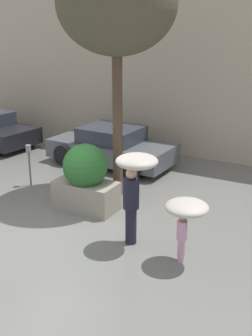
{
  "coord_description": "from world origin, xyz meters",
  "views": [
    {
      "loc": [
        5.17,
        -6.52,
        4.2
      ],
      "look_at": [
        0.78,
        1.6,
        1.05
      ],
      "focal_mm": 45.0,
      "sensor_mm": 36.0,
      "label": 1
    }
  ],
  "objects_px": {
    "planter_box": "(86,178)",
    "street_tree": "(117,4)",
    "person_adult": "(134,178)",
    "parked_car_near": "(112,147)",
    "parking_meter": "(29,156)",
    "person_child": "(186,211)"
  },
  "relations": [
    {
      "from": "planter_box",
      "to": "street_tree",
      "type": "distance_m",
      "value": 4.03
    },
    {
      "from": "planter_box",
      "to": "person_adult",
      "type": "distance_m",
      "value": 2.16
    },
    {
      "from": "parked_car_near",
      "to": "parking_meter",
      "type": "xyz_separation_m",
      "value": [
        -1.03,
        -2.68,
        0.26
      ]
    },
    {
      "from": "person_child",
      "to": "person_adult",
      "type": "bearing_deg",
      "value": -169.97
    },
    {
      "from": "parked_car_near",
      "to": "parking_meter",
      "type": "relative_size",
      "value": 3.47
    },
    {
      "from": "planter_box",
      "to": "parking_meter",
      "type": "height_order",
      "value": "planter_box"
    },
    {
      "from": "planter_box",
      "to": "parking_meter",
      "type": "relative_size",
      "value": 1.4
    },
    {
      "from": "parked_car_near",
      "to": "street_tree",
      "type": "relative_size",
      "value": 0.68
    },
    {
      "from": "person_adult",
      "to": "person_child",
      "type": "bearing_deg",
      "value": 6.3
    },
    {
      "from": "person_child",
      "to": "parking_meter",
      "type": "relative_size",
      "value": 1.1
    },
    {
      "from": "person_adult",
      "to": "person_child",
      "type": "height_order",
      "value": "person_adult"
    },
    {
      "from": "planter_box",
      "to": "person_adult",
      "type": "bearing_deg",
      "value": -28.86
    },
    {
      "from": "street_tree",
      "to": "parking_meter",
      "type": "height_order",
      "value": "street_tree"
    },
    {
      "from": "planter_box",
      "to": "parked_car_near",
      "type": "height_order",
      "value": "planter_box"
    },
    {
      "from": "person_child",
      "to": "parked_car_near",
      "type": "relative_size",
      "value": 0.32
    },
    {
      "from": "planter_box",
      "to": "person_child",
      "type": "distance_m",
      "value": 3.18
    },
    {
      "from": "person_adult",
      "to": "street_tree",
      "type": "height_order",
      "value": "street_tree"
    },
    {
      "from": "person_adult",
      "to": "street_tree",
      "type": "distance_m",
      "value": 4.18
    },
    {
      "from": "parking_meter",
      "to": "person_adult",
      "type": "bearing_deg",
      "value": -21.34
    },
    {
      "from": "person_child",
      "to": "street_tree",
      "type": "bearing_deg",
      "value": 158.74
    },
    {
      "from": "planter_box",
      "to": "parked_car_near",
      "type": "distance_m",
      "value": 3.47
    },
    {
      "from": "person_adult",
      "to": "planter_box",
      "type": "bearing_deg",
      "value": 166.77
    }
  ]
}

